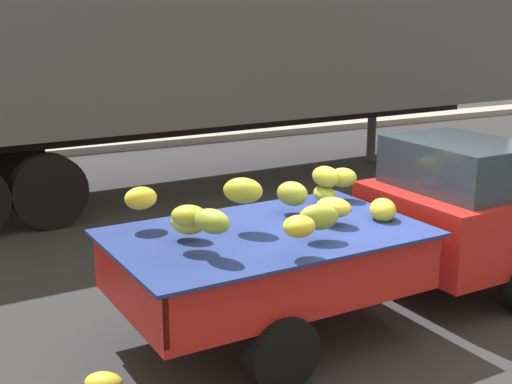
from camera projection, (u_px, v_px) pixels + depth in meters
The scene contains 5 objects.
ground at pixel (362, 321), 6.92m from camera, with size 220.00×220.00×0.00m, color #28282B.
curb_strip at pixel (96, 147), 15.39m from camera, with size 80.00×0.80×0.16m, color gray.
pickup_truck at pixel (426, 220), 7.24m from camera, with size 5.08×1.92×1.70m.
semi_trailer at pixel (226, 40), 11.99m from camera, with size 12.10×3.09×3.95m.
fallen_banana_bunch_near_tailgate at pixel (104, 383), 5.60m from camera, with size 0.32×0.22×0.17m, color yellow.
Camera 1 is at (-3.93, -5.11, 3.02)m, focal length 48.15 mm.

